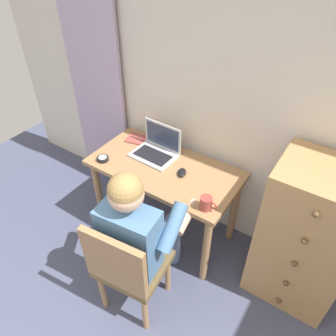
{
  "coord_description": "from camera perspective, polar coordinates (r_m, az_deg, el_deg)",
  "views": [
    {
      "loc": [
        0.62,
        0.3,
        2.22
      ],
      "look_at": [
        -0.33,
        1.73,
        0.81
      ],
      "focal_mm": 33.82,
      "sensor_mm": 36.0,
      "label": 1
    }
  ],
  "objects": [
    {
      "name": "wall_back",
      "position": [
        2.22,
        14.31,
        12.09
      ],
      "size": [
        4.8,
        0.05,
        2.5
      ],
      "primitive_type": "cube",
      "color": "beige",
      "rests_on": "ground_plane"
    },
    {
      "name": "curtain_panel",
      "position": [
        2.93,
        -12.94,
        15.38
      ],
      "size": [
        0.6,
        0.03,
        2.17
      ],
      "primitive_type": "cube",
      "color": "#B29EBC",
      "rests_on": "ground_plane"
    },
    {
      "name": "desk",
      "position": [
        2.47,
        -0.65,
        -1.77
      ],
      "size": [
        1.15,
        0.59,
        0.71
      ],
      "color": "#9E754C",
      "rests_on": "ground_plane"
    },
    {
      "name": "dresser",
      "position": [
        2.32,
        23.51,
        -11.29
      ],
      "size": [
        0.57,
        0.5,
        1.1
      ],
      "color": "tan",
      "rests_on": "ground_plane"
    },
    {
      "name": "chair",
      "position": [
        2.11,
        -7.38,
        -17.17
      ],
      "size": [
        0.46,
        0.44,
        0.86
      ],
      "color": "brown",
      "rests_on": "ground_plane"
    },
    {
      "name": "person_seated",
      "position": [
        2.05,
        -4.94,
        -10.67
      ],
      "size": [
        0.57,
        0.61,
        1.18
      ],
      "color": "#6B84AD",
      "rests_on": "ground_plane"
    },
    {
      "name": "laptop",
      "position": [
        2.49,
        -2.06,
        3.49
      ],
      "size": [
        0.35,
        0.26,
        0.24
      ],
      "color": "#B7BABF",
      "rests_on": "desk"
    },
    {
      "name": "computer_mouse",
      "position": [
        2.32,
        2.52,
        -0.81
      ],
      "size": [
        0.1,
        0.12,
        0.03
      ],
      "primitive_type": "ellipsoid",
      "rotation": [
        0.0,
        0.0,
        0.44
      ],
      "color": "black",
      "rests_on": "desk"
    },
    {
      "name": "desk_clock",
      "position": [
        2.5,
        -11.67,
        1.65
      ],
      "size": [
        0.09,
        0.09,
        0.03
      ],
      "color": "black",
      "rests_on": "desk"
    },
    {
      "name": "notebook_pad",
      "position": [
        2.69,
        -5.22,
        5.17
      ],
      "size": [
        0.24,
        0.19,
        0.01
      ],
      "primitive_type": "cube",
      "rotation": [
        0.0,
        0.0,
        0.23
      ],
      "color": "#994742",
      "rests_on": "desk"
    },
    {
      "name": "coffee_mug",
      "position": [
        2.06,
        6.92,
        -6.33
      ],
      "size": [
        0.12,
        0.08,
        0.09
      ],
      "color": "#9E3D38",
      "rests_on": "desk"
    }
  ]
}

